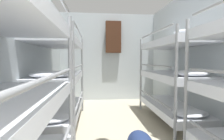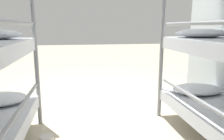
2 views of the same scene
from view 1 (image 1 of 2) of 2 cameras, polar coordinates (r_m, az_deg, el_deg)
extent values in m
cube|color=silver|center=(2.58, -28.39, 4.77)|extent=(0.06, 5.62, 2.55)
cube|color=silver|center=(3.02, 31.57, 4.41)|extent=(0.06, 5.62, 2.55)
cube|color=silver|center=(5.19, -1.31, 4.22)|extent=(2.87, 0.06, 2.55)
cylinder|color=gray|center=(2.05, -13.39, -6.67)|extent=(0.04, 0.04, 1.67)
cylinder|color=gray|center=(1.14, -19.30, -2.16)|extent=(0.03, 1.56, 0.03)
cylinder|color=gray|center=(2.32, 23.01, -5.68)|extent=(0.04, 0.04, 1.67)
cylinder|color=gray|center=(2.30, -12.56, -5.56)|extent=(0.04, 0.04, 1.67)
cylinder|color=gray|center=(4.08, -9.71, -1.70)|extent=(0.04, 0.04, 1.67)
cube|color=silver|center=(3.34, -16.65, -12.76)|extent=(0.69, 1.84, 0.12)
ellipsoid|color=white|center=(2.68, -19.44, -14.51)|extent=(0.55, 0.40, 0.09)
cylinder|color=gray|center=(3.25, -10.66, -9.49)|extent=(0.03, 1.56, 0.03)
cube|color=silver|center=(3.23, -16.83, -2.29)|extent=(0.69, 1.84, 0.12)
ellipsoid|color=white|center=(2.56, -19.70, -1.37)|extent=(0.55, 0.40, 0.09)
cylinder|color=gray|center=(3.17, -10.78, 1.34)|extent=(0.03, 1.56, 0.03)
cube|color=silver|center=(3.23, -17.01, 8.56)|extent=(0.69, 1.84, 0.12)
ellipsoid|color=white|center=(2.59, -19.97, 12.24)|extent=(0.55, 0.40, 0.09)
cylinder|color=gray|center=(3.21, -10.90, 12.31)|extent=(0.03, 1.56, 0.03)
cylinder|color=gray|center=(2.55, 20.16, -4.84)|extent=(0.04, 0.04, 1.67)
cylinder|color=gray|center=(4.22, 9.37, -1.53)|extent=(0.04, 0.04, 1.67)
cube|color=silver|center=(3.60, 18.56, -11.64)|extent=(0.69, 1.84, 0.12)
ellipsoid|color=white|center=(2.99, 24.15, -12.72)|extent=(0.55, 0.40, 0.09)
cylinder|color=gray|center=(3.43, 13.34, -8.85)|extent=(0.03, 1.56, 0.03)
cube|color=silver|center=(3.49, 18.75, -1.91)|extent=(0.69, 1.84, 0.12)
ellipsoid|color=white|center=(2.89, 24.43, -0.97)|extent=(0.55, 0.40, 0.09)
cylinder|color=gray|center=(3.35, 13.47, 1.41)|extent=(0.03, 1.56, 0.03)
cube|color=silver|center=(3.49, 18.94, 8.12)|extent=(0.69, 1.84, 0.12)
ellipsoid|color=white|center=(2.91, 24.72, 11.12)|extent=(0.55, 0.40, 0.09)
cylinder|color=gray|center=(3.39, 13.62, 11.79)|extent=(0.03, 1.56, 0.03)
cube|color=#472819|center=(5.10, 0.43, 10.70)|extent=(0.44, 0.12, 0.90)
camera|label=2|loc=(2.67, 9.26, 0.48)|focal=35.00mm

